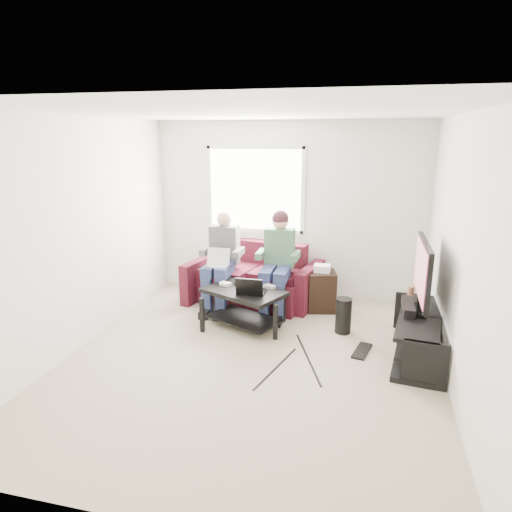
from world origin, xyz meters
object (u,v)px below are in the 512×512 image
object	(u,v)px
tv	(423,273)
end_table	(321,290)
coffee_table	(244,300)
tv_stand	(418,337)
subwoofer	(343,316)
sofa	(254,280)

from	to	relation	value
tv	end_table	distance (m)	1.68
coffee_table	tv_stand	xyz separation A→B (m)	(2.08, -0.30, -0.15)
coffee_table	tv_stand	distance (m)	2.11
coffee_table	tv	world-z (taller)	tv
tv	subwoofer	world-z (taller)	tv
end_table	tv	bearing A→B (deg)	-40.64
tv_stand	end_table	xyz separation A→B (m)	(-1.18, 1.11, 0.08)
coffee_table	subwoofer	world-z (taller)	coffee_table
coffee_table	tv	bearing A→B (deg)	-5.39
tv	subwoofer	bearing A→B (deg)	159.28
sofa	end_table	size ratio (longest dim) A/B	3.02
coffee_table	sofa	bearing A→B (deg)	95.77
tv_stand	sofa	bearing A→B (deg)	150.27
tv_stand	tv	xyz separation A→B (m)	(-0.00, 0.10, 0.72)
sofa	end_table	distance (m)	1.00
tv	subwoofer	distance (m)	1.14
subwoofer	end_table	xyz separation A→B (m)	(-0.35, 0.70, 0.07)
tv_stand	subwoofer	bearing A→B (deg)	153.60
subwoofer	sofa	bearing A→B (deg)	148.29
tv	end_table	size ratio (longest dim) A/B	1.67
coffee_table	tv	xyz separation A→B (m)	(2.08, -0.20, 0.57)
sofa	end_table	xyz separation A→B (m)	(1.00, -0.13, -0.02)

